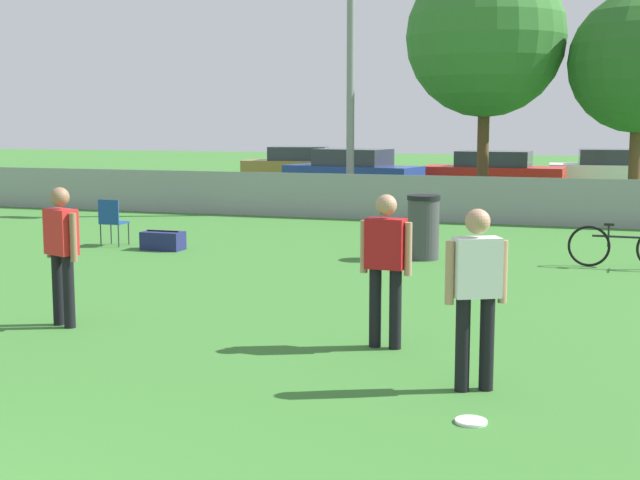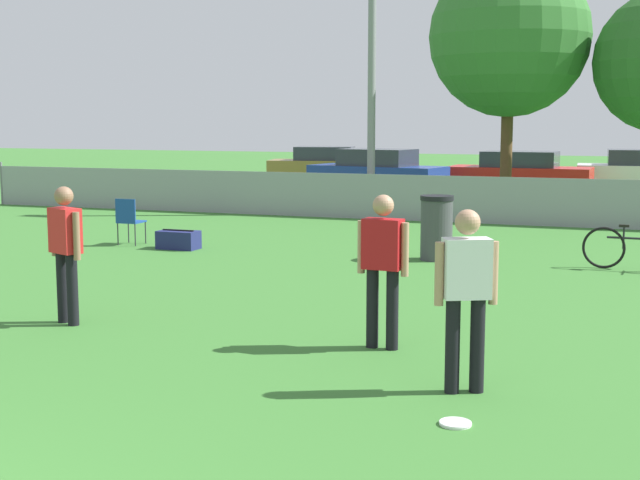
{
  "view_description": "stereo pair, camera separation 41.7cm",
  "coord_description": "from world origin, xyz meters",
  "px_view_note": "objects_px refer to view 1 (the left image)",
  "views": [
    {
      "loc": [
        4.14,
        -2.81,
        2.4
      ],
      "look_at": [
        1.03,
        6.69,
        1.05
      ],
      "focal_mm": 50.0,
      "sensor_mm": 36.0,
      "label": 1
    },
    {
      "loc": [
        4.53,
        -2.68,
        2.4
      ],
      "look_at": [
        1.03,
        6.69,
        1.05
      ],
      "focal_mm": 50.0,
      "sensor_mm": 36.0,
      "label": 2
    }
  ],
  "objects_px": {
    "player_thrower_red": "(386,259)",
    "gear_bag_sideline": "(163,241)",
    "player_receiver_white": "(476,286)",
    "folding_chair_sideline": "(112,219)",
    "bicycle_sideline": "(623,247)",
    "tree_near_pole": "(486,38)",
    "frisbee_disc": "(471,421)",
    "parked_car_red": "(493,172)",
    "parked_car_blue": "(353,172)",
    "player_defender_red": "(62,246)",
    "tree_far_right": "(640,63)",
    "parked_car_tan": "(298,165)",
    "trash_bin": "(423,227)",
    "parked_car_white": "(611,170)",
    "light_pole": "(351,27)"
  },
  "relations": [
    {
      "from": "frisbee_disc",
      "to": "parked_car_red",
      "type": "bearing_deg",
      "value": 96.78
    },
    {
      "from": "parked_car_red",
      "to": "player_defender_red",
      "type": "bearing_deg",
      "value": -94.57
    },
    {
      "from": "player_thrower_red",
      "to": "gear_bag_sideline",
      "type": "distance_m",
      "value": 8.09
    },
    {
      "from": "player_defender_red",
      "to": "parked_car_blue",
      "type": "height_order",
      "value": "player_defender_red"
    },
    {
      "from": "player_receiver_white",
      "to": "parked_car_blue",
      "type": "xyz_separation_m",
      "value": [
        -6.92,
        20.15,
        -0.24
      ]
    },
    {
      "from": "player_defender_red",
      "to": "parked_car_red",
      "type": "bearing_deg",
      "value": 106.69
    },
    {
      "from": "player_thrower_red",
      "to": "parked_car_white",
      "type": "relative_size",
      "value": 0.38
    },
    {
      "from": "tree_far_right",
      "to": "trash_bin",
      "type": "xyz_separation_m",
      "value": [
        -3.63,
        -9.43,
        -3.28
      ]
    },
    {
      "from": "tree_far_right",
      "to": "parked_car_tan",
      "type": "height_order",
      "value": "tree_far_right"
    },
    {
      "from": "player_thrower_red",
      "to": "bicycle_sideline",
      "type": "height_order",
      "value": "player_thrower_red"
    },
    {
      "from": "gear_bag_sideline",
      "to": "parked_car_red",
      "type": "bearing_deg",
      "value": 74.85
    },
    {
      "from": "light_pole",
      "to": "gear_bag_sideline",
      "type": "bearing_deg",
      "value": -102.13
    },
    {
      "from": "light_pole",
      "to": "frisbee_disc",
      "type": "relative_size",
      "value": 30.19
    },
    {
      "from": "player_receiver_white",
      "to": "parked_car_blue",
      "type": "distance_m",
      "value": 21.31
    },
    {
      "from": "bicycle_sideline",
      "to": "folding_chair_sideline",
      "type": "bearing_deg",
      "value": -175.77
    },
    {
      "from": "player_defender_red",
      "to": "folding_chair_sideline",
      "type": "xyz_separation_m",
      "value": [
        -3.01,
        6.06,
        -0.43
      ]
    },
    {
      "from": "tree_far_right",
      "to": "bicycle_sideline",
      "type": "relative_size",
      "value": 3.23
    },
    {
      "from": "parked_car_blue",
      "to": "folding_chair_sideline",
      "type": "bearing_deg",
      "value": -82.91
    },
    {
      "from": "folding_chair_sideline",
      "to": "parked_car_red",
      "type": "distance_m",
      "value": 16.09
    },
    {
      "from": "tree_near_pole",
      "to": "parked_car_blue",
      "type": "relative_size",
      "value": 1.46
    },
    {
      "from": "parked_car_white",
      "to": "frisbee_disc",
      "type": "bearing_deg",
      "value": -96.22
    },
    {
      "from": "tree_far_right",
      "to": "player_receiver_white",
      "type": "bearing_deg",
      "value": -95.69
    },
    {
      "from": "tree_near_pole",
      "to": "bicycle_sideline",
      "type": "relative_size",
      "value": 3.86
    },
    {
      "from": "parked_car_blue",
      "to": "parked_car_white",
      "type": "height_order",
      "value": "parked_car_blue"
    },
    {
      "from": "bicycle_sideline",
      "to": "parked_car_blue",
      "type": "distance_m",
      "value": 15.21
    },
    {
      "from": "light_pole",
      "to": "bicycle_sideline",
      "type": "bearing_deg",
      "value": -45.61
    },
    {
      "from": "tree_near_pole",
      "to": "player_thrower_red",
      "type": "xyz_separation_m",
      "value": [
        1.17,
        -15.8,
        -3.66
      ]
    },
    {
      "from": "player_defender_red",
      "to": "parked_car_blue",
      "type": "relative_size",
      "value": 0.35
    },
    {
      "from": "bicycle_sideline",
      "to": "parked_car_white",
      "type": "height_order",
      "value": "parked_car_white"
    },
    {
      "from": "player_thrower_red",
      "to": "folding_chair_sideline",
      "type": "relative_size",
      "value": 1.81
    },
    {
      "from": "player_receiver_white",
      "to": "parked_car_blue",
      "type": "height_order",
      "value": "player_receiver_white"
    },
    {
      "from": "parked_car_red",
      "to": "gear_bag_sideline",
      "type": "bearing_deg",
      "value": -103.56
    },
    {
      "from": "player_thrower_red",
      "to": "parked_car_tan",
      "type": "relative_size",
      "value": 0.37
    },
    {
      "from": "player_thrower_red",
      "to": "parked_car_red",
      "type": "xyz_separation_m",
      "value": [
        -1.52,
        21.05,
        -0.28
      ]
    },
    {
      "from": "player_receiver_white",
      "to": "folding_chair_sideline",
      "type": "distance_m",
      "value": 10.65
    },
    {
      "from": "tree_far_right",
      "to": "frisbee_disc",
      "type": "bearing_deg",
      "value": -95.06
    },
    {
      "from": "tree_near_pole",
      "to": "gear_bag_sideline",
      "type": "relative_size",
      "value": 8.93
    },
    {
      "from": "player_thrower_red",
      "to": "frisbee_disc",
      "type": "relative_size",
      "value": 6.24
    },
    {
      "from": "player_receiver_white",
      "to": "parked_car_red",
      "type": "distance_m",
      "value": 22.43
    },
    {
      "from": "frisbee_disc",
      "to": "player_receiver_white",
      "type": "bearing_deg",
      "value": 97.05
    },
    {
      "from": "tree_near_pole",
      "to": "parked_car_tan",
      "type": "distance_m",
      "value": 11.6
    },
    {
      "from": "player_receiver_white",
      "to": "trash_bin",
      "type": "xyz_separation_m",
      "value": [
        -1.96,
        7.33,
        -0.39
      ]
    },
    {
      "from": "frisbee_disc",
      "to": "parked_car_red",
      "type": "distance_m",
      "value": 23.31
    },
    {
      "from": "folding_chair_sideline",
      "to": "parked_car_white",
      "type": "height_order",
      "value": "parked_car_white"
    },
    {
      "from": "folding_chair_sideline",
      "to": "trash_bin",
      "type": "bearing_deg",
      "value": -178.44
    },
    {
      "from": "player_thrower_red",
      "to": "parked_car_tan",
      "type": "xyz_separation_m",
      "value": [
        -9.18,
        23.21,
        -0.27
      ]
    },
    {
      "from": "gear_bag_sideline",
      "to": "parked_car_blue",
      "type": "xyz_separation_m",
      "value": [
        -0.12,
        13.22,
        0.54
      ]
    },
    {
      "from": "tree_far_right",
      "to": "light_pole",
      "type": "bearing_deg",
      "value": -159.02
    },
    {
      "from": "trash_bin",
      "to": "player_defender_red",
      "type": "bearing_deg",
      "value": -115.2
    },
    {
      "from": "tree_near_pole",
      "to": "bicycle_sideline",
      "type": "bearing_deg",
      "value": -69.39
    }
  ]
}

